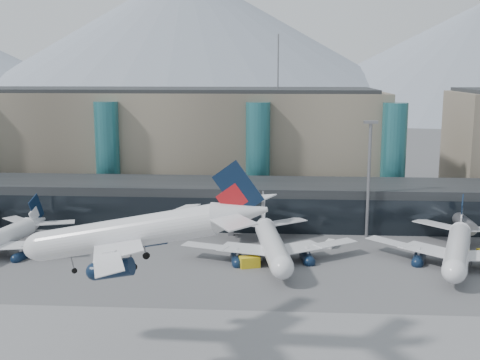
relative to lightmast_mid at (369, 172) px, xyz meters
name	(u,v)px	position (x,y,z in m)	size (l,w,h in m)	color
ground	(205,323)	(-30.00, -48.00, -14.42)	(900.00, 900.00, 0.00)	#515154
concourse	(234,203)	(-30.02, 9.73, -9.45)	(170.00, 27.00, 10.00)	black
terminal_main	(157,142)	(-55.00, 42.00, 1.03)	(130.00, 30.00, 31.00)	gray
teal_towers	(182,155)	(-44.99, 26.01, -0.41)	(116.40, 19.40, 46.00)	#296C73
mountain_ridge	(287,56)	(-14.03, 332.00, 31.33)	(910.00, 400.00, 110.00)	gray
lightmast_mid	(369,172)	(0.00, 0.00, 0.00)	(3.00, 1.20, 25.60)	slate
hero_jet	(150,223)	(-35.37, -58.92, 3.43)	(33.54, 33.63, 10.91)	silver
jet_parked_left	(4,232)	(-74.85, -15.67, -10.36)	(32.71, 33.27, 10.73)	silver
jet_parked_mid	(270,234)	(-21.06, -15.53, -9.97)	(36.22, 36.29, 11.77)	silver
jet_parked_right	(459,239)	(15.05, -16.32, -9.91)	(35.17, 37.11, 11.92)	silver
veh_b	(125,235)	(-52.96, -4.89, -13.76)	(2.30, 1.41, 1.33)	gold
veh_c	(279,258)	(-19.27, -19.97, -13.39)	(3.70, 1.95, 2.06)	#4F4F54
veh_d	(330,244)	(-8.75, -8.61, -13.68)	(2.57, 1.38, 1.47)	silver
veh_g	(257,255)	(-23.55, -17.52, -13.62)	(2.73, 1.59, 1.59)	silver
veh_h	(250,262)	(-24.77, -22.41, -13.40)	(3.69, 1.94, 2.04)	gold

